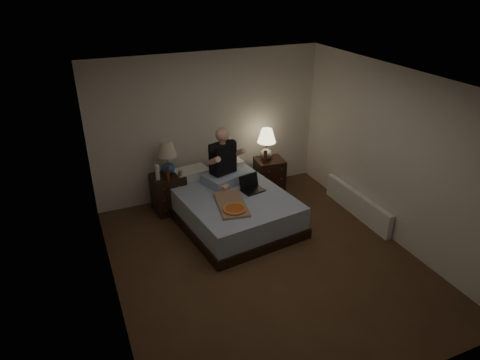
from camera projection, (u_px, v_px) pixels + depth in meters
name	position (u px, v px, depth m)	size (l,w,h in m)	color
floor	(265.00, 261.00, 5.96)	(4.00, 4.50, 0.00)	brown
ceiling	(271.00, 83.00, 4.84)	(4.00, 4.50, 0.00)	white
wall_back	(209.00, 126.00, 7.26)	(4.00, 2.50, 0.00)	silver
wall_front	(388.00, 293.00, 3.55)	(4.00, 2.50, 0.00)	silver
wall_left	(105.00, 213.00, 4.70)	(4.50, 2.50, 0.00)	silver
wall_right	(393.00, 156.00, 6.10)	(4.50, 2.50, 0.00)	silver
bed	(231.00, 207.00, 6.80)	(1.54, 2.05, 0.51)	#516FA3
nightstand_left	(169.00, 193.00, 7.07)	(0.50, 0.45, 0.65)	black
nightstand_right	(269.00, 176.00, 7.69)	(0.48, 0.43, 0.63)	black
lamp_left	(167.00, 158.00, 6.86)	(0.32, 0.32, 0.56)	#264E8C
lamp_right	(266.00, 144.00, 7.45)	(0.32, 0.32, 0.56)	gray
water_bottle	(158.00, 172.00, 6.73)	(0.07, 0.07, 0.25)	silver
soda_can	(180.00, 174.00, 6.87)	(0.07, 0.07, 0.10)	#9D9D99
beer_bottle_left	(168.00, 174.00, 6.70)	(0.06, 0.06, 0.23)	#52240B
beer_bottle_right	(266.00, 156.00, 7.40)	(0.06, 0.06, 0.23)	#5A290C
person	(225.00, 156.00, 6.79)	(0.66, 0.52, 0.93)	black
laptop	(253.00, 184.00, 6.68)	(0.34, 0.28, 0.24)	black
pizza_box	(234.00, 210.00, 6.14)	(0.40, 0.76, 0.08)	#A37E62
radiator	(357.00, 204.00, 6.99)	(0.10, 1.60, 0.40)	white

